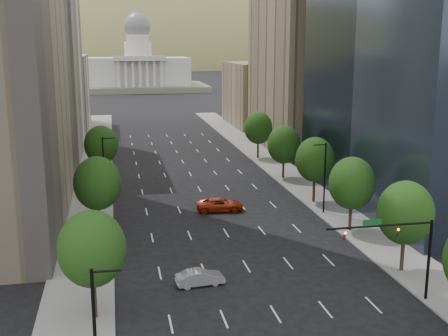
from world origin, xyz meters
TOP-DOWN VIEW (x-y plane):
  - sidewalk_left at (-15.50, 60.00)m, footprint 6.00×200.00m
  - sidewalk_right at (15.50, 60.00)m, footprint 6.00×200.00m
  - midrise_cream_left at (-25.00, 103.00)m, footprint 14.00×30.00m
  - filler_left at (-25.00, 136.00)m, footprint 14.00×26.00m
  - parking_tan_right at (25.00, 100.00)m, footprint 14.00×30.00m
  - filler_right at (25.00, 133.00)m, footprint 14.00×26.00m
  - tree_right_1 at (14.00, 36.00)m, footprint 5.20×5.20m
  - tree_right_2 at (14.00, 48.00)m, footprint 5.20×5.20m
  - tree_right_3 at (14.00, 60.00)m, footprint 5.20×5.20m
  - tree_right_4 at (14.00, 74.00)m, footprint 5.20×5.20m
  - tree_right_5 at (14.00, 90.00)m, footprint 5.20×5.20m
  - tree_left_0 at (-14.00, 32.00)m, footprint 5.20×5.20m
  - tree_left_1 at (-14.00, 52.00)m, footprint 5.20×5.20m
  - tree_left_2 at (-14.00, 78.00)m, footprint 5.20×5.20m
  - streetlight_rn at (13.44, 55.00)m, footprint 1.70×0.20m
  - streetlight_ln at (-13.44, 65.00)m, footprint 1.70×0.20m
  - traffic_signal at (10.53, 30.00)m, footprint 9.12×0.40m
  - capitol at (0.00, 249.71)m, footprint 60.00×40.00m
  - foothills at (34.67, 599.39)m, footprint 720.00×413.00m
  - car_silver at (-5.04, 36.62)m, footprint 4.46×1.97m
  - car_red_far at (0.90, 58.60)m, footprint 6.17×3.23m

SIDE VIEW (x-z plane):
  - foothills at x=34.67m, z-range -169.28..93.72m
  - sidewalk_left at x=-15.50m, z-range 0.00..0.15m
  - sidewalk_right at x=15.50m, z-range 0.00..0.15m
  - car_silver at x=-5.04m, z-range 0.00..1.43m
  - car_red_far at x=0.90m, z-range 0.00..1.66m
  - streetlight_rn at x=13.44m, z-range 0.34..9.34m
  - streetlight_ln at x=-13.44m, z-range 0.34..9.34m
  - traffic_signal at x=10.53m, z-range 1.49..8.86m
  - tree_right_4 at x=14.00m, z-range 1.23..9.69m
  - tree_right_2 at x=14.00m, z-range 1.30..9.91m
  - tree_left_2 at x=-14.00m, z-range 1.34..10.02m
  - tree_right_1 at x=14.00m, z-range 1.37..10.12m
  - tree_right_5 at x=14.00m, z-range 1.37..10.12m
  - tree_left_0 at x=-14.00m, z-range 1.37..10.12m
  - tree_right_3 at x=14.00m, z-range 1.44..10.34m
  - tree_left_1 at x=-14.00m, z-range 1.48..10.45m
  - filler_right at x=25.00m, z-range 0.00..16.00m
  - capitol at x=0.00m, z-range -9.02..26.18m
  - filler_left at x=-25.00m, z-range 0.00..18.00m
  - parking_tan_right at x=25.00m, z-range 0.00..30.00m
  - midrise_cream_left at x=-25.00m, z-range 0.00..35.00m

